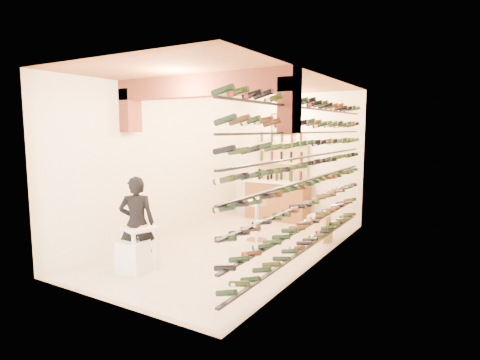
% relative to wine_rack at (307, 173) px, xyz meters
% --- Properties ---
extents(ground, '(6.00, 6.00, 0.00)m').
position_rel_wine_rack_xyz_m(ground, '(-1.53, 0.00, -1.55)').
color(ground, beige).
rests_on(ground, ground).
extents(room_shell, '(3.52, 6.02, 3.21)m').
position_rel_wine_rack_xyz_m(room_shell, '(-1.53, -0.26, 0.70)').
color(room_shell, '#EDE6CE').
rests_on(room_shell, ground).
extents(wine_rack, '(0.32, 5.70, 2.56)m').
position_rel_wine_rack_xyz_m(wine_rack, '(0.00, 0.00, 0.00)').
color(wine_rack, black).
rests_on(wine_rack, ground).
extents(back_counter, '(1.70, 0.62, 1.29)m').
position_rel_wine_rack_xyz_m(back_counter, '(-1.83, 2.65, -1.02)').
color(back_counter, brown).
rests_on(back_counter, ground).
extents(back_shelving, '(1.40, 0.31, 2.73)m').
position_rel_wine_rack_xyz_m(back_shelving, '(-1.83, 2.89, -0.38)').
color(back_shelving, tan).
rests_on(back_shelving, ground).
extents(tasting_table, '(0.64, 0.64, 0.87)m').
position_rel_wine_rack_xyz_m(tasting_table, '(-2.17, -1.83, -0.96)').
color(tasting_table, white).
rests_on(tasting_table, ground).
extents(white_stool, '(0.47, 0.47, 0.51)m').
position_rel_wine_rack_xyz_m(white_stool, '(-2.17, -2.00, -1.29)').
color(white_stool, white).
rests_on(white_stool, ground).
extents(person, '(0.68, 0.64, 1.55)m').
position_rel_wine_rack_xyz_m(person, '(-2.21, -1.85, -0.77)').
color(person, black).
rests_on(person, ground).
extents(chrome_barstool, '(0.44, 0.44, 0.85)m').
position_rel_wine_rack_xyz_m(chrome_barstool, '(-1.31, 0.61, -1.06)').
color(chrome_barstool, silver).
rests_on(chrome_barstool, ground).
extents(crate_lower, '(0.55, 0.46, 0.28)m').
position_rel_wine_rack_xyz_m(crate_lower, '(-0.25, 1.36, -1.41)').
color(crate_lower, '#E5C67E').
rests_on(crate_lower, ground).
extents(crate_upper, '(0.43, 0.31, 0.24)m').
position_rel_wine_rack_xyz_m(crate_upper, '(-0.25, 1.36, -1.14)').
color(crate_upper, '#E5C67E').
rests_on(crate_upper, crate_lower).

